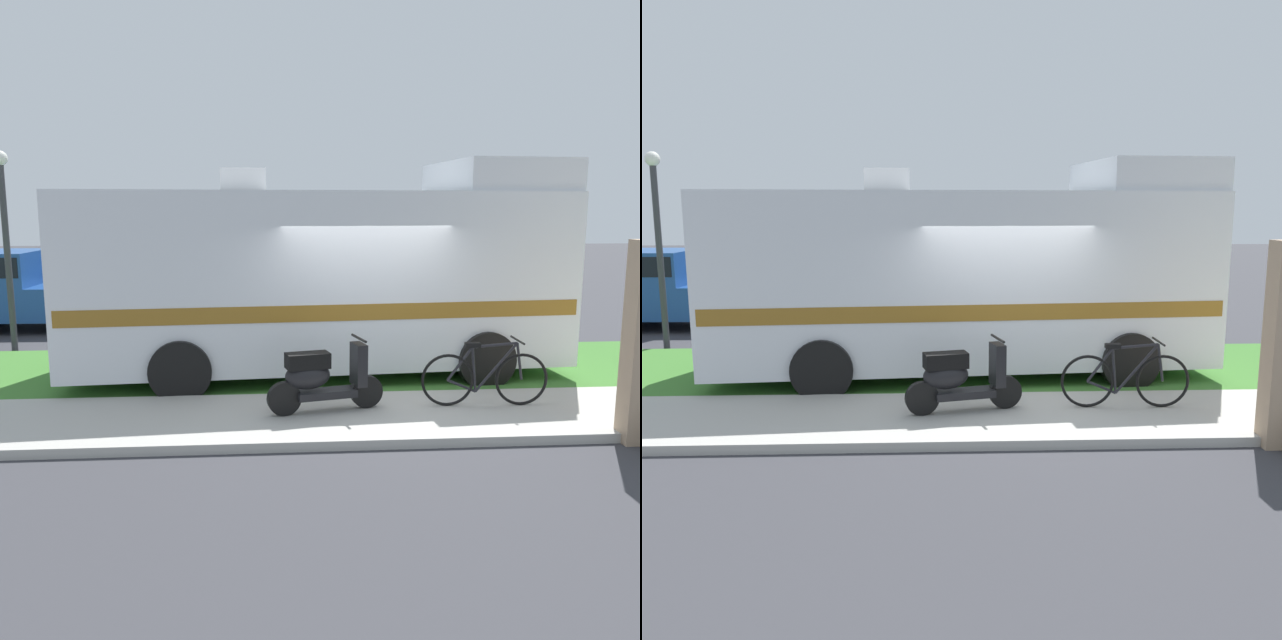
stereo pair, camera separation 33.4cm
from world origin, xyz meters
The scene contains 10 objects.
ground_plane centered at (0.00, 0.00, 0.00)m, with size 80.00×80.00×0.00m, color #38383D.
sidewalk centered at (0.00, -1.20, 0.06)m, with size 24.00×2.00×0.12m.
grass_strip centered at (0.00, 1.50, 0.04)m, with size 24.00×3.40×0.08m.
motorhome_rv centered at (-0.53, 1.35, 1.66)m, with size 8.04×3.19×3.50m.
scooter centered at (-0.76, -1.08, 0.58)m, with size 1.55×0.62×0.97m.
bicycle centered at (1.45, -0.98, 0.51)m, with size 1.72×0.52×0.91m.
pickup_truck_near centered at (-7.03, 6.06, 0.96)m, with size 5.66×2.25×1.79m.
pickup_truck_far centered at (-4.69, 9.43, 0.96)m, with size 5.07×2.25×1.79m.
bottle_green centered at (3.68, -0.78, 0.22)m, with size 0.06×0.06×0.23m.
street_lamp_post centered at (-6.40, 3.60, 2.34)m, with size 0.28×0.28×3.80m.
Camera 1 is at (-1.41, -9.29, 2.76)m, focal length 36.71 mm.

